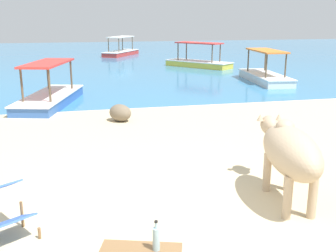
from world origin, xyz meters
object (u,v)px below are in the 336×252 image
(boat_white, at_px, (265,75))
(deck_chair_far, at_px, (2,207))
(cow, at_px, (289,151))
(boat_blue, at_px, (50,96))
(bottle, at_px, (156,238))
(boat_yellow, at_px, (199,62))
(boat_red, at_px, (121,51))

(boat_white, bearing_deg, deck_chair_far, -33.48)
(cow, relative_size, boat_blue, 0.54)
(bottle, bearing_deg, boat_yellow, 71.78)
(cow, relative_size, bottle, 7.01)
(boat_blue, bearing_deg, boat_white, 123.68)
(bottle, xyz_separation_m, boat_white, (6.96, 12.08, -0.35))
(boat_white, xyz_separation_m, boat_blue, (-8.40, -2.78, 0.00))
(boat_red, bearing_deg, deck_chair_far, 22.35)
(boat_yellow, xyz_separation_m, boat_blue, (-7.21, -8.24, 0.00))
(deck_chair_far, relative_size, boat_yellow, 0.26)
(boat_blue, xyz_separation_m, boat_red, (3.94, 15.83, 0.00))
(deck_chair_far, distance_m, boat_white, 13.63)
(boat_red, bearing_deg, boat_white, 51.02)
(bottle, relative_size, deck_chair_far, 0.32)
(cow, bearing_deg, bottle, 134.69)
(cow, xyz_separation_m, boat_yellow, (3.57, 15.96, -0.51))
(boat_yellow, distance_m, boat_red, 8.26)
(bottle, bearing_deg, boat_white, 60.04)
(boat_red, bearing_deg, boat_yellow, 55.46)
(boat_yellow, relative_size, boat_red, 0.96)
(boat_white, height_order, boat_yellow, same)
(deck_chair_far, xyz_separation_m, boat_yellow, (7.35, 16.08, -0.13))
(boat_blue, bearing_deg, boat_red, -178.62)
(boat_white, height_order, boat_red, same)
(bottle, bearing_deg, boat_red, 84.32)
(boat_yellow, bearing_deg, boat_blue, 99.95)
(boat_yellow, xyz_separation_m, boat_red, (-3.27, 7.59, 0.00))
(bottle, relative_size, boat_yellow, 0.08)
(deck_chair_far, bearing_deg, bottle, 14.19)
(cow, bearing_deg, boat_white, -15.21)
(cow, relative_size, boat_white, 0.55)
(boat_white, bearing_deg, bottle, -24.63)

